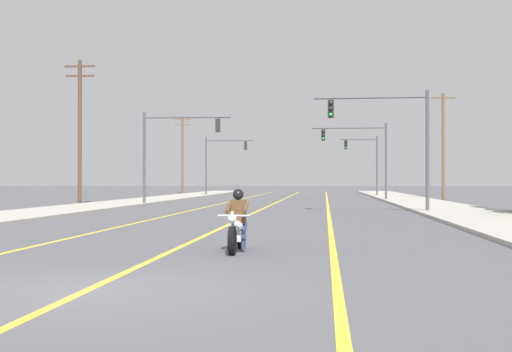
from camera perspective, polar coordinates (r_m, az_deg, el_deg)
ground_plane at (r=11.61m, az=-12.82°, el=-8.56°), size 400.00×400.00×0.00m
lane_stripe_center at (r=56.06m, az=1.65°, el=-2.01°), size 0.16×100.00×0.01m
lane_stripe_left at (r=56.41m, az=-2.10°, el=-2.00°), size 0.16×100.00×0.01m
lane_stripe_right at (r=55.94m, az=5.51°, el=-2.01°), size 0.16×100.00×0.01m
sidewalk_kerb_right at (r=51.39m, az=12.85°, el=-2.08°), size 4.40×110.00×0.14m
sidewalk_kerb_left at (r=52.80m, az=-9.95°, el=-2.04°), size 4.40×110.00×0.14m
motorcycle_with_rider at (r=17.24m, az=-1.47°, el=-3.91°), size 0.70×2.19×1.46m
traffic_signal_near_right at (r=38.12m, az=10.52°, el=3.43°), size 5.77×0.41×6.20m
traffic_signal_near_left at (r=49.84m, az=-6.64°, el=2.56°), size 5.92×0.49×6.20m
traffic_signal_mid_right at (r=59.91m, az=8.30°, el=2.08°), size 5.96×0.43×6.20m
traffic_signal_mid_left at (r=78.46m, az=-2.82°, el=1.47°), size 5.04×0.41×6.20m
traffic_signal_far_right at (r=76.86m, az=8.51°, el=1.45°), size 3.85×0.55×6.20m
utility_pole_left_near at (r=51.11m, az=-13.40°, el=3.67°), size 2.08×0.26×9.70m
utility_pole_right_far at (r=63.67m, az=14.21°, el=2.38°), size 1.93×0.26×8.91m
utility_pole_left_far at (r=90.98m, az=-5.68°, el=1.83°), size 1.94×0.26×9.47m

